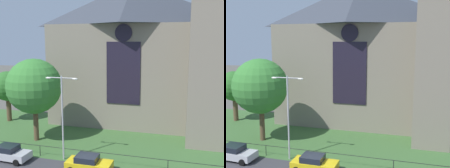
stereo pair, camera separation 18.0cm
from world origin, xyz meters
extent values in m
plane|color=#56544C|center=(0.00, 10.00, 0.00)|extent=(160.00, 160.00, 0.00)
cube|color=#3D6633|center=(0.00, 8.00, 0.00)|extent=(120.00, 20.00, 0.01)
cube|color=gray|center=(0.48, 18.42, 7.00)|extent=(22.00, 12.00, 14.00)
pyramid|color=#383D47|center=(0.48, 18.42, 17.00)|extent=(22.00, 12.00, 6.00)
cube|color=black|center=(0.48, 12.37, 7.70)|extent=(4.40, 0.16, 8.00)
cylinder|color=black|center=(0.48, 12.37, 12.80)|extent=(2.20, 0.15, 2.20)
cube|color=gray|center=(10.48, 10.42, 9.00)|extent=(4.00, 4.00, 18.00)
cylinder|color=black|center=(0.48, 2.50, 1.10)|extent=(26.10, 0.05, 0.05)
cylinder|color=black|center=(-6.05, 2.50, 0.55)|extent=(0.06, 0.07, 1.10)
cylinder|color=black|center=(0.48, 2.50, 0.55)|extent=(0.06, 0.07, 1.10)
cylinder|color=black|center=(7.01, 2.50, 0.55)|extent=(0.06, 0.07, 1.10)
cylinder|color=brown|center=(-16.95, 12.50, 1.80)|extent=(0.69, 0.69, 3.60)
sphere|color=#2D6B28|center=(-16.95, 12.50, 5.24)|extent=(4.37, 4.37, 4.37)
cylinder|color=brown|center=(-8.80, 6.43, 2.08)|extent=(0.59, 0.59, 4.17)
sphere|color=#387F33|center=(-8.80, 6.43, 6.58)|extent=(6.45, 6.45, 6.45)
cylinder|color=#B2B2B7|center=(-3.33, 2.40, 4.25)|extent=(0.16, 0.16, 8.50)
cylinder|color=#B2B2B7|center=(-4.03, 2.40, 8.30)|extent=(1.40, 0.10, 0.10)
cylinder|color=#B2B2B7|center=(-2.63, 2.40, 8.30)|extent=(1.40, 0.10, 0.10)
ellipsoid|color=white|center=(-4.73, 2.40, 8.25)|extent=(0.57, 0.26, 0.20)
ellipsoid|color=white|center=(-1.93, 2.40, 8.25)|extent=(0.57, 0.26, 0.20)
cube|color=#B7B7BC|center=(-8.48, 0.77, 0.61)|extent=(4.28, 2.01, 0.70)
cube|color=black|center=(-8.68, 0.78, 1.23)|extent=(2.08, 1.70, 0.55)
cylinder|color=black|center=(-6.96, 1.60, 0.32)|extent=(0.65, 0.25, 0.64)
cylinder|color=black|center=(-7.05, -0.20, 0.32)|extent=(0.65, 0.25, 0.64)
cylinder|color=black|center=(-9.90, 1.74, 0.32)|extent=(0.65, 0.25, 0.64)
cube|color=gold|center=(0.04, 0.67, 0.61)|extent=(4.21, 1.82, 0.70)
cube|color=black|center=(-0.16, 0.67, 1.23)|extent=(2.01, 1.61, 0.55)
cylinder|color=black|center=(1.51, 1.58, 0.32)|extent=(0.64, 0.22, 0.64)
cylinder|color=black|center=(-1.43, 1.57, 0.32)|extent=(0.64, 0.22, 0.64)
camera|label=1|loc=(8.28, -21.33, 11.90)|focal=43.67mm
camera|label=2|loc=(8.46, -21.29, 11.90)|focal=43.67mm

